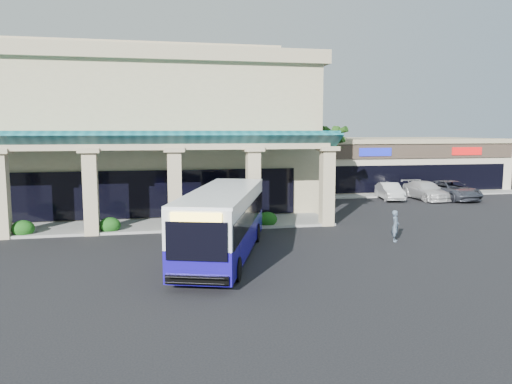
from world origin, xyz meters
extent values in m
plane|color=black|center=(0.00, 0.00, 0.00)|extent=(110.00, 110.00, 0.00)
imported|color=#4A5B6D|center=(7.97, 0.32, 0.81)|extent=(0.63, 0.70, 1.62)
imported|color=silver|center=(14.91, 14.70, 0.70)|extent=(2.24, 4.43, 1.39)
imported|color=silver|center=(17.84, 14.19, 0.75)|extent=(2.18, 5.17, 1.49)
imported|color=#393C47|center=(19.93, 13.79, 0.78)|extent=(3.14, 5.85, 1.56)
camera|label=1|loc=(-4.22, -22.88, 5.70)|focal=35.00mm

